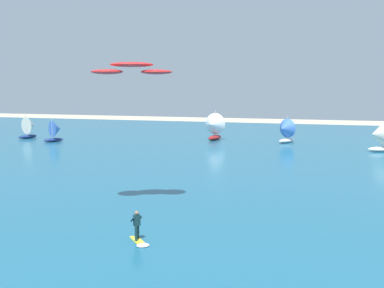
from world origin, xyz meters
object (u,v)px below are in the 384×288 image
at_px(kitesurfer, 138,231).
at_px(sailboat_far_left, 30,127).
at_px(sailboat_far_right, 378,137).
at_px(sailboat_trailing, 213,126).
at_px(kite, 132,69).
at_px(sailboat_outermost, 56,131).
at_px(sailboat_center_horizon, 285,131).

bearing_deg(kitesurfer, sailboat_far_left, 131.20).
bearing_deg(kitesurfer, sailboat_far_right, 67.09).
bearing_deg(sailboat_far_right, kitesurfer, -112.91).
height_order(sailboat_far_left, sailboat_far_right, sailboat_far_right).
bearing_deg(sailboat_trailing, kite, -85.01).
bearing_deg(sailboat_far_left, sailboat_far_right, -0.89).
xyz_separation_m(sailboat_far_left, sailboat_far_right, (51.56, -0.80, 0.16)).
xyz_separation_m(kitesurfer, sailboat_trailing, (-6.30, 45.34, 1.51)).
bearing_deg(sailboat_far_left, sailboat_outermost, -22.81).
relative_size(sailboat_outermost, sailboat_trailing, 0.78).
distance_m(sailboat_center_horizon, sailboat_trailing, 10.80).
bearing_deg(kitesurfer, sailboat_center_horizon, 84.29).
xyz_separation_m(kite, sailboat_outermost, (-25.73, 31.02, -7.89)).
bearing_deg(sailboat_outermost, sailboat_trailing, 19.83).
xyz_separation_m(sailboat_center_horizon, sailboat_outermost, (-33.10, -7.57, -0.18)).
relative_size(sailboat_outermost, sailboat_far_right, 0.86).
distance_m(kitesurfer, sailboat_far_left, 53.14).
distance_m(kite, sailboat_trailing, 39.91).
bearing_deg(sailboat_far_right, sailboat_trailing, 164.92).
relative_size(kite, sailboat_outermost, 1.58).
relative_size(sailboat_center_horizon, sailboat_outermost, 1.11).
height_order(kite, sailboat_center_horizon, kite).
bearing_deg(sailboat_far_right, kite, -120.59).
height_order(sailboat_center_horizon, sailboat_outermost, sailboat_center_horizon).
bearing_deg(kite, sailboat_far_right, 59.41).
relative_size(sailboat_far_left, sailboat_outermost, 1.07).
bearing_deg(sailboat_outermost, kitesurfer, -52.50).
height_order(sailboat_far_left, sailboat_trailing, sailboat_trailing).
xyz_separation_m(kite, sailboat_far_left, (-32.11, 33.71, -7.78)).
bearing_deg(sailboat_far_left, sailboat_center_horizon, 7.05).
relative_size(kitesurfer, sailboat_far_right, 0.44).
relative_size(kite, sailboat_trailing, 1.23).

